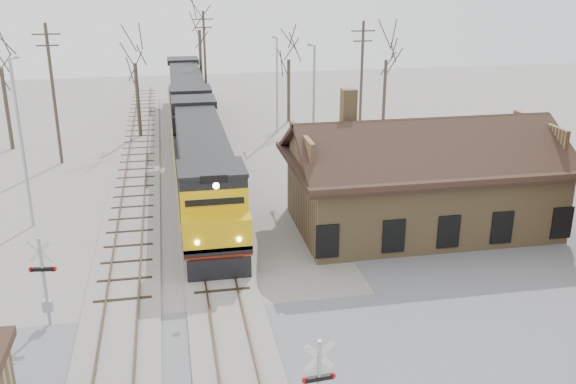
% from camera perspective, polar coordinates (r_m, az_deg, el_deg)
% --- Properties ---
extents(ground, '(140.00, 140.00, 0.00)m').
position_cam_1_polar(ground, '(25.19, -4.55, -15.32)').
color(ground, '#9B968C').
rests_on(ground, ground).
extents(road, '(60.00, 9.00, 0.03)m').
position_cam_1_polar(road, '(25.18, -4.55, -15.29)').
color(road, slate).
rests_on(road, ground).
extents(track_main, '(3.40, 90.00, 0.24)m').
position_cam_1_polar(track_main, '(38.41, -7.11, -2.50)').
color(track_main, '#9B968C').
rests_on(track_main, ground).
extents(track_siding, '(3.40, 90.00, 0.24)m').
position_cam_1_polar(track_siding, '(38.44, -13.82, -2.92)').
color(track_siding, '#9B968C').
rests_on(track_siding, ground).
extents(depot, '(15.20, 9.31, 7.90)m').
position_cam_1_polar(depot, '(37.43, 11.69, 0.46)').
color(depot, olive).
rests_on(depot, ground).
extents(locomotive_lead, '(3.31, 22.19, 4.93)m').
position_cam_1_polar(locomotive_lead, '(40.01, -7.53, 2.22)').
color(locomotive_lead, black).
rests_on(locomotive_lead, ground).
extents(locomotive_trailing, '(3.31, 22.19, 4.67)m').
position_cam_1_polar(locomotive_trailing, '(61.81, -8.91, 8.29)').
color(locomotive_trailing, black).
rests_on(locomotive_trailing, ground).
extents(crossbuck_far, '(1.14, 0.30, 3.98)m').
position_cam_1_polar(crossbuck_far, '(28.65, -20.81, -7.71)').
color(crossbuck_far, '#A5A8AD').
rests_on(crossbuck_far, ground).
extents(streetlight_a, '(0.25, 2.04, 9.70)m').
position_cam_1_polar(streetlight_a, '(38.88, -22.64, 4.66)').
color(streetlight_a, '#A5A8AD').
rests_on(streetlight_a, ground).
extents(streetlight_b, '(0.25, 2.04, 9.28)m').
position_cam_1_polar(streetlight_b, '(45.38, 2.26, 7.81)').
color(streetlight_b, '#A5A8AD').
rests_on(streetlight_b, ground).
extents(streetlight_c, '(0.25, 2.04, 8.50)m').
position_cam_1_polar(streetlight_c, '(57.81, -1.01, 9.96)').
color(streetlight_c, '#A5A8AD').
rests_on(streetlight_c, ground).
extents(utility_pole_a, '(2.00, 0.24, 10.49)m').
position_cam_1_polar(utility_pole_a, '(51.11, -20.13, 8.32)').
color(utility_pole_a, '#382D23').
rests_on(utility_pole_a, ground).
extents(utility_pole_b, '(2.00, 0.24, 10.16)m').
position_cam_1_polar(utility_pole_b, '(66.34, -7.38, 11.50)').
color(utility_pole_b, '#382D23').
rests_on(utility_pole_b, ground).
extents(utility_pole_c, '(2.00, 0.24, 10.15)m').
position_cam_1_polar(utility_pole_c, '(54.38, 6.54, 9.79)').
color(utility_pole_c, '#382D23').
rests_on(utility_pole_c, ground).
extents(tree_b, '(4.33, 4.33, 10.62)m').
position_cam_1_polar(tree_b, '(57.04, -13.53, 12.13)').
color(tree_b, '#382D23').
rests_on(tree_b, ground).
extents(tree_c, '(5.29, 5.29, 12.96)m').
position_cam_1_polar(tree_c, '(70.19, -7.94, 15.14)').
color(tree_c, '#382D23').
rests_on(tree_c, ground).
extents(tree_d, '(3.97, 3.97, 9.74)m').
position_cam_1_polar(tree_d, '(61.77, 0.06, 12.59)').
color(tree_d, '#382D23').
rests_on(tree_d, ground).
extents(tree_e, '(4.14, 4.14, 10.15)m').
position_cam_1_polar(tree_e, '(60.36, 8.76, 12.49)').
color(tree_e, '#382D23').
rests_on(tree_e, ground).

